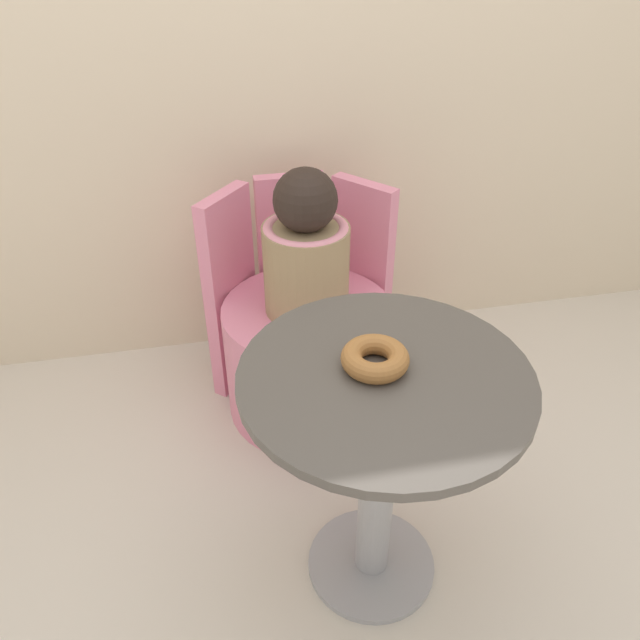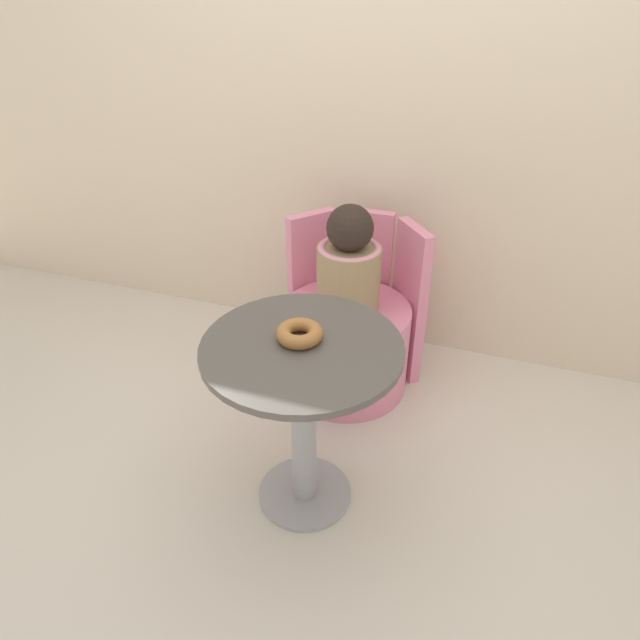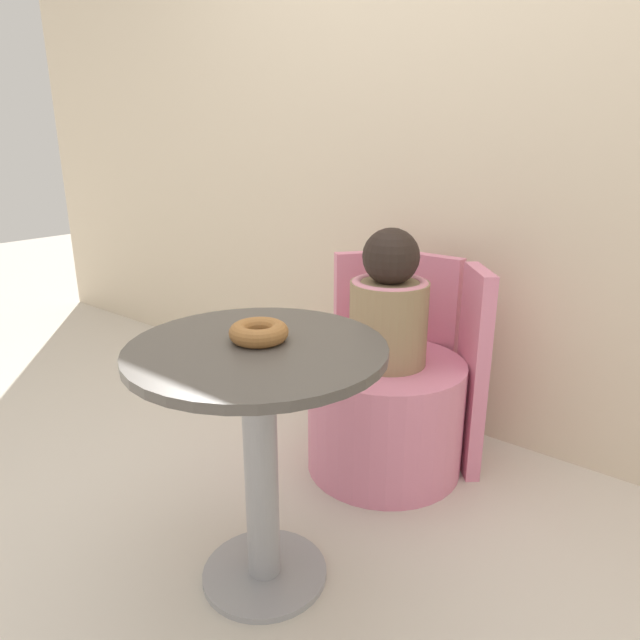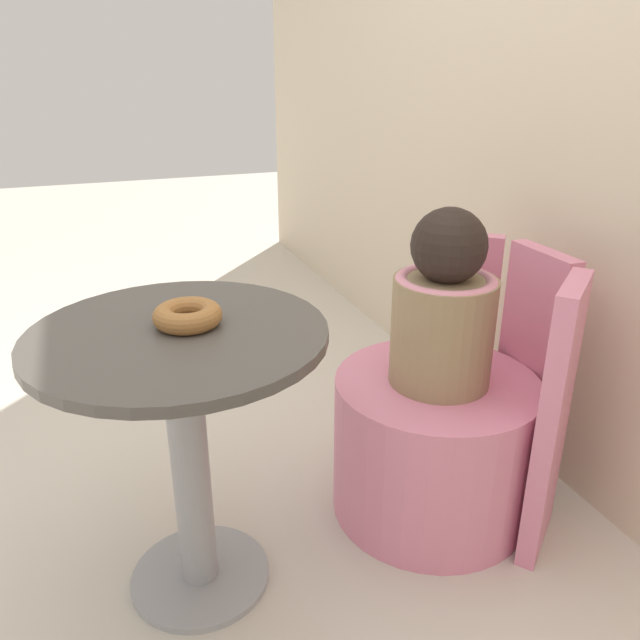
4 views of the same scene
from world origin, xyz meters
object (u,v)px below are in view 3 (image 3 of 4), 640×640
child_figure (389,305)px  donut (260,333)px  tub_chair (385,415)px  round_table (259,416)px

child_figure → donut: child_figure is taller
tub_chair → child_figure: size_ratio=1.18×
tub_chair → donut: size_ratio=3.77×
donut → round_table: bearing=-64.2°
round_table → donut: bearing=115.8°
round_table → tub_chair: 0.75m
tub_chair → child_figure: 0.42m
tub_chair → round_table: bearing=-86.0°
round_table → child_figure: (-0.05, 0.69, 0.13)m
round_table → tub_chair: size_ratio=1.23×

